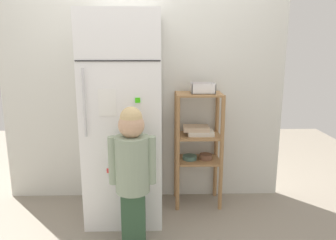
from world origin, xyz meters
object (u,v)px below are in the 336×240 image
(child_standing, at_px, (132,164))
(fruit_bin, at_px, (202,89))
(refrigerator, at_px, (125,118))
(pantry_shelf_unit, at_px, (198,139))

(child_standing, relative_size, fruit_bin, 5.03)
(fruit_bin, bearing_deg, refrigerator, -164.64)
(pantry_shelf_unit, height_order, fruit_bin, fruit_bin)
(pantry_shelf_unit, bearing_deg, child_standing, -129.54)
(pantry_shelf_unit, bearing_deg, refrigerator, -165.41)
(refrigerator, xyz_separation_m, pantry_shelf_unit, (0.65, 0.17, -0.24))
(pantry_shelf_unit, distance_m, fruit_bin, 0.46)
(child_standing, xyz_separation_m, pantry_shelf_unit, (0.55, 0.67, -0.01))
(refrigerator, height_order, child_standing, refrigerator)
(child_standing, distance_m, pantry_shelf_unit, 0.87)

